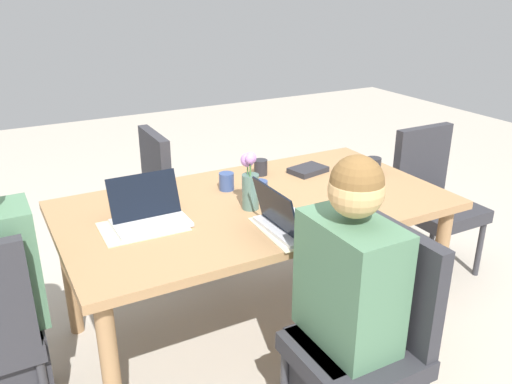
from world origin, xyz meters
name	(u,v)px	position (x,y,z in m)	size (l,w,h in m)	color
ground_plane	(256,327)	(0.00, 0.00, 0.00)	(10.00, 10.00, 0.00)	#B2A899
dining_table	(256,216)	(0.00, 0.00, 0.66)	(1.87, 1.01, 0.74)	#9E754C
chair_near_left_near	(371,330)	(0.05, -0.82, 0.50)	(0.44, 0.44, 0.90)	#2D2D33
person_near_left_near	(346,321)	(-0.02, -0.76, 0.53)	(0.36, 0.40, 1.19)	#2D2D33
chair_far_left_far	(175,192)	(-0.11, 0.86, 0.50)	(0.44, 0.44, 0.90)	#2D2D33
chair_head_right_right_near	(432,193)	(1.29, 0.08, 0.50)	(0.44, 0.44, 0.90)	#2D2D33
flower_vase	(250,181)	(-0.06, -0.06, 0.87)	(0.08, 0.09, 0.28)	#4C6B60
placemat_near_left_near	(292,229)	(-0.01, -0.35, 0.74)	(0.36, 0.26, 0.00)	beige
placemat_head_left_left_mid	(143,227)	(-0.57, -0.02, 0.74)	(0.36, 0.26, 0.00)	beige
laptop_head_left_left_mid	(149,214)	(-0.53, 0.01, 0.78)	(0.32, 0.22, 0.20)	silver
laptop_near_left_near	(287,221)	(-0.03, -0.35, 0.78)	(0.22, 0.32, 0.21)	silver
coffee_mug_near_left	(373,166)	(0.76, 0.04, 0.78)	(0.08, 0.08, 0.09)	#232328
coffee_mug_near_right	(260,189)	(0.05, 0.05, 0.78)	(0.07, 0.07, 0.08)	#33477A
coffee_mug_centre_left	(261,167)	(0.20, 0.32, 0.78)	(0.07, 0.07, 0.09)	#232328
coffee_mug_centre_right	(227,181)	(-0.06, 0.21, 0.78)	(0.08, 0.08, 0.09)	#33477A
book_red_cover	(308,170)	(0.45, 0.23, 0.75)	(0.20, 0.14, 0.03)	#28282D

